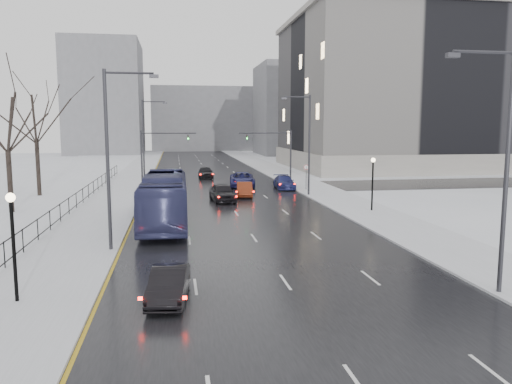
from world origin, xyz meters
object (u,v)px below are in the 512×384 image
lamppost_l (13,231)px  lamppost_r_mid (373,176)px  mast_signal_right (282,151)px  sedan_right_cross (242,179)px  sedan_right_far (284,182)px  streetlight_r_near (502,160)px  bus (164,199)px  sedan_left_near (169,284)px  tree_park_d (12,214)px  streetlight_l_far (145,138)px  sedan_center_far (206,172)px  sedan_right_near (245,189)px  mast_signal_left (151,152)px  no_uturn_sign (306,170)px  streetlight_l_near (112,151)px  streetlight_r_mid (307,140)px  sedan_center_near (222,192)px  tree_park_e (40,196)px

lamppost_l → lamppost_r_mid: (22.00, 18.00, 0.00)m
mast_signal_right → sedan_right_cross: bearing=173.2°
mast_signal_right → sedan_right_far: 3.95m
streetlight_r_near → bus: bearing=128.5°
streetlight_r_near → sedan_left_near: bearing=173.8°
tree_park_d → sedan_right_far: (25.00, 11.90, 0.76)m
streetlight_l_far → sedan_center_far: size_ratio=2.14×
sedan_right_near → sedan_right_cross: sedan_right_cross is taller
bus → sedan_right_cross: bus is taller
mast_signal_left → lamppost_l: bearing=-95.8°
lamppost_r_mid → sedan_right_near: 13.94m
mast_signal_right → no_uturn_sign: mast_signal_right is taller
sedan_center_far → tree_park_d: bearing=-124.3°
streetlight_l_near → mast_signal_right: bearing=61.0°
no_uturn_sign → sedan_right_far: 3.16m
streetlight_r_mid → sedan_center_near: size_ratio=2.04×
no_uturn_sign → sedan_center_far: no_uturn_sign is taller
streetlight_r_near → lamppost_l: streetlight_r_near is taller
streetlight_l_near → sedan_left_near: 10.34m
streetlight_l_near → bus: bearing=70.2°
no_uturn_sign → sedan_center_far: size_ratio=0.58×
tree_park_e → sedan_right_far: tree_park_e is taller
tree_park_e → lamppost_l: size_ratio=3.15×
lamppost_l → lamppost_r_mid: bearing=39.3°
streetlight_r_near → bus: 22.36m
lamppost_l → sedan_right_far: bearing=61.8°
streetlight_r_mid → sedan_right_near: bearing=176.5°
mast_signal_left → sedan_right_cross: bearing=3.0°
streetlight_l_far → streetlight_r_mid: bearing=-36.3°
streetlight_r_near → no_uturn_sign: (1.03, 34.00, -3.32)m
sedan_left_near → sedan_right_near: (7.07, 28.95, 0.05)m
tree_park_e → streetlight_l_far: streetlight_l_far is taller
bus → sedan_right_cross: bearing=69.2°
mast_signal_left → streetlight_r_mid: bearing=-27.3°
sedan_right_far → sedan_left_near: bearing=-106.8°
streetlight_l_far → no_uturn_sign: 19.41m
streetlight_l_far → mast_signal_left: streetlight_l_far is taller
tree_park_d → sedan_right_cross: tree_park_d is taller
lamppost_l → sedan_right_far: (18.20, 33.90, -2.18)m
mast_signal_right → bus: bearing=-121.8°
tree_park_d → sedan_right_far: size_ratio=2.51×
mast_signal_left → bus: (1.76, -20.75, -2.26)m
mast_signal_right → mast_signal_left: 14.65m
lamppost_l → mast_signal_left: bearing=84.2°
tree_park_d → streetlight_r_mid: bearing=13.0°
tree_park_e → lamppost_l: (7.20, -32.00, 2.94)m
lamppost_r_mid → sedan_center_far: bearing=112.3°
tree_park_d → sedan_right_far: bearing=25.5°
streetlight_l_far → bus: streetlight_l_far is taller
sedan_right_cross → bus: bearing=-106.2°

